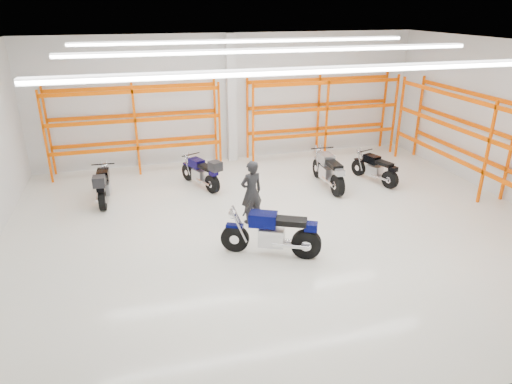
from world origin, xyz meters
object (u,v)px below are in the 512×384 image
object	(u,v)px
motorcycle_back_d	(376,169)
motorcycle_main	(275,234)
motorcycle_back_a	(103,186)
motorcycle_back_c	(329,172)
structural_column	(231,99)
motorcycle_back_b	(203,173)
standing_man	(251,192)

from	to	relation	value
motorcycle_back_d	motorcycle_main	bearing A→B (deg)	-142.10
motorcycle_main	motorcycle_back_a	size ratio (longest dim) A/B	1.04
motorcycle_back_a	motorcycle_back_c	xyz separation A→B (m)	(6.80, -0.64, 0.02)
motorcycle_back_d	structural_column	xyz separation A→B (m)	(-3.96, 3.57, 1.80)
motorcycle_back_a	motorcycle_back_d	distance (m)	8.49
motorcycle_back_a	motorcycle_back_b	world-z (taller)	motorcycle_back_a
motorcycle_back_d	standing_man	bearing A→B (deg)	-159.44
motorcycle_main	motorcycle_back_b	size ratio (longest dim) A/B	1.12
structural_column	motorcycle_back_d	bearing A→B (deg)	-41.99
motorcycle_back_a	motorcycle_back_d	world-z (taller)	motorcycle_back_a
motorcycle_back_b	motorcycle_back_d	world-z (taller)	motorcycle_back_b
motorcycle_back_b	motorcycle_back_c	size ratio (longest dim) A/B	0.85
motorcycle_back_b	motorcycle_back_d	size ratio (longest dim) A/B	1.03
motorcycle_back_a	standing_man	xyz separation A→B (m)	(3.82, -2.39, 0.34)
motorcycle_back_b	motorcycle_back_d	xyz separation A→B (m)	(5.50, -1.02, -0.06)
motorcycle_back_b	standing_man	bearing A→B (deg)	-72.90
motorcycle_back_a	motorcycle_back_b	size ratio (longest dim) A/B	1.07
motorcycle_back_c	standing_man	bearing A→B (deg)	-149.61
motorcycle_back_c	motorcycle_back_d	bearing A→B (deg)	-0.27
motorcycle_main	motorcycle_back_b	distance (m)	4.67
motorcycle_back_d	standing_man	world-z (taller)	standing_man
motorcycle_back_b	standing_man	world-z (taller)	standing_man
motorcycle_main	structural_column	distance (m)	7.36
standing_man	structural_column	world-z (taller)	structural_column
motorcycle_back_a	motorcycle_back_d	xyz separation A→B (m)	(8.47, -0.65, -0.07)
standing_man	motorcycle_back_c	bearing A→B (deg)	-165.20
structural_column	motorcycle_main	bearing A→B (deg)	-94.88
motorcycle_main	standing_man	size ratio (longest dim) A/B	1.27
standing_man	structural_column	xyz separation A→B (m)	(0.68, 5.31, 1.39)
motorcycle_back_a	standing_man	size ratio (longest dim) A/B	1.22
motorcycle_main	motorcycle_back_b	world-z (taller)	motorcycle_main
motorcycle_back_b	standing_man	xyz separation A→B (m)	(0.85, -2.76, 0.35)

